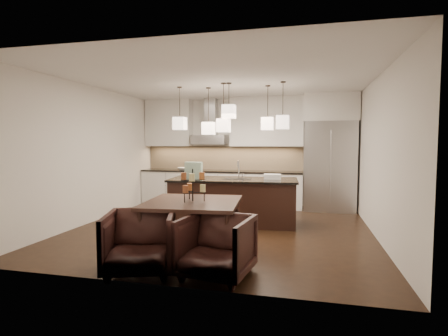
% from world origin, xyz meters
% --- Properties ---
extents(floor, '(5.50, 5.50, 0.02)m').
position_xyz_m(floor, '(0.00, 0.00, -0.01)').
color(floor, black).
rests_on(floor, ground).
extents(ceiling, '(5.50, 5.50, 0.02)m').
position_xyz_m(ceiling, '(0.00, 0.00, 2.81)').
color(ceiling, white).
rests_on(ceiling, wall_back).
extents(wall_back, '(5.50, 0.02, 2.80)m').
position_xyz_m(wall_back, '(0.00, 2.76, 1.40)').
color(wall_back, silver).
rests_on(wall_back, ground).
extents(wall_front, '(5.50, 0.02, 2.80)m').
position_xyz_m(wall_front, '(0.00, -2.76, 1.40)').
color(wall_front, silver).
rests_on(wall_front, ground).
extents(wall_left, '(0.02, 5.50, 2.80)m').
position_xyz_m(wall_left, '(-2.76, 0.00, 1.40)').
color(wall_left, silver).
rests_on(wall_left, ground).
extents(wall_right, '(0.02, 5.50, 2.80)m').
position_xyz_m(wall_right, '(2.76, 0.00, 1.40)').
color(wall_right, silver).
rests_on(wall_right, ground).
extents(refrigerator, '(1.20, 0.72, 2.15)m').
position_xyz_m(refrigerator, '(2.10, 2.38, 1.07)').
color(refrigerator, '#B7B7BA').
rests_on(refrigerator, floor).
extents(fridge_panel, '(1.26, 0.72, 0.65)m').
position_xyz_m(fridge_panel, '(2.10, 2.38, 2.47)').
color(fridge_panel, silver).
rests_on(fridge_panel, refrigerator).
extents(lower_cabinets, '(4.21, 0.62, 0.88)m').
position_xyz_m(lower_cabinets, '(-0.62, 2.43, 0.44)').
color(lower_cabinets, silver).
rests_on(lower_cabinets, floor).
extents(countertop, '(4.21, 0.66, 0.04)m').
position_xyz_m(countertop, '(-0.62, 2.43, 0.90)').
color(countertop, black).
rests_on(countertop, lower_cabinets).
extents(backsplash, '(4.21, 0.02, 0.63)m').
position_xyz_m(backsplash, '(-0.62, 2.73, 1.24)').
color(backsplash, '#CFB58E').
rests_on(backsplash, countertop).
extents(upper_cab_left, '(1.25, 0.35, 1.25)m').
position_xyz_m(upper_cab_left, '(-2.10, 2.57, 2.17)').
color(upper_cab_left, silver).
rests_on(upper_cab_left, wall_back).
extents(upper_cab_right, '(1.85, 0.35, 1.25)m').
position_xyz_m(upper_cab_right, '(0.55, 2.57, 2.17)').
color(upper_cab_right, silver).
rests_on(upper_cab_right, wall_back).
extents(hood_canopy, '(0.90, 0.52, 0.24)m').
position_xyz_m(hood_canopy, '(-0.93, 2.48, 1.72)').
color(hood_canopy, '#B7B7BA').
rests_on(hood_canopy, wall_back).
extents(hood_chimney, '(0.30, 0.28, 0.96)m').
position_xyz_m(hood_chimney, '(-0.93, 2.59, 2.32)').
color(hood_chimney, '#B7B7BA').
rests_on(hood_chimney, hood_canopy).
extents(fruit_bowl, '(0.31, 0.31, 0.06)m').
position_xyz_m(fruit_bowl, '(-1.66, 2.38, 0.95)').
color(fruit_bowl, silver).
rests_on(fruit_bowl, countertop).
extents(island_body, '(2.54, 1.16, 0.87)m').
position_xyz_m(island_body, '(0.12, 0.52, 0.44)').
color(island_body, black).
rests_on(island_body, floor).
extents(island_top, '(2.62, 1.24, 0.04)m').
position_xyz_m(island_top, '(0.12, 0.52, 0.89)').
color(island_top, black).
rests_on(island_top, island_body).
extents(faucet, '(0.11, 0.24, 0.38)m').
position_xyz_m(faucet, '(0.21, 0.63, 1.10)').
color(faucet, silver).
rests_on(faucet, island_top).
extents(tote_bag, '(0.35, 0.20, 0.34)m').
position_xyz_m(tote_bag, '(-0.68, 0.37, 1.08)').
color(tote_bag, '#174522').
rests_on(tote_bag, island_top).
extents(food_container, '(0.35, 0.26, 0.10)m').
position_xyz_m(food_container, '(0.90, 0.64, 0.96)').
color(food_container, silver).
rests_on(food_container, island_top).
extents(dining_table, '(1.45, 1.45, 0.80)m').
position_xyz_m(dining_table, '(-0.04, -1.60, 0.40)').
color(dining_table, black).
rests_on(dining_table, floor).
extents(candelabra, '(0.42, 0.42, 0.47)m').
position_xyz_m(candelabra, '(-0.04, -1.60, 1.03)').
color(candelabra, black).
rests_on(candelabra, dining_table).
extents(candle_a, '(0.09, 0.09, 0.11)m').
position_xyz_m(candle_a, '(0.11, -1.59, 0.98)').
color(candle_a, '#E9E290').
rests_on(candle_a, candelabra).
extents(candle_b, '(0.09, 0.09, 0.11)m').
position_xyz_m(candle_b, '(-0.12, -1.48, 0.98)').
color(candle_b, '#BD6630').
rests_on(candle_b, candelabra).
extents(candle_c, '(0.09, 0.09, 0.11)m').
position_xyz_m(candle_c, '(-0.10, -1.74, 0.98)').
color(candle_c, brown).
rests_on(candle_c, candelabra).
extents(candle_d, '(0.09, 0.09, 0.11)m').
position_xyz_m(candle_d, '(0.07, -1.50, 1.15)').
color(candle_d, '#BD6630').
rests_on(candle_d, candelabra).
extents(candle_e, '(0.09, 0.09, 0.11)m').
position_xyz_m(candle_e, '(-0.18, -1.60, 1.15)').
color(candle_e, brown).
rests_on(candle_e, candelabra).
extents(candle_f, '(0.09, 0.09, 0.11)m').
position_xyz_m(candle_f, '(-0.00, -1.74, 1.15)').
color(candle_f, '#E9E290').
rests_on(candle_f, candelabra).
extents(armchair_left, '(1.06, 1.08, 0.79)m').
position_xyz_m(armchair_left, '(-0.46, -2.44, 0.39)').
color(armchair_left, black).
rests_on(armchair_left, floor).
extents(armchair_right, '(0.92, 0.94, 0.76)m').
position_xyz_m(armchair_right, '(0.51, -2.35, 0.38)').
color(armchair_right, black).
rests_on(armchair_right, floor).
extents(pendant_a, '(0.24, 0.24, 0.26)m').
position_xyz_m(pendant_a, '(-1.04, 0.56, 2.04)').
color(pendant_a, beige).
rests_on(pendant_a, ceiling).
extents(pendant_b, '(0.24, 0.24, 0.26)m').
position_xyz_m(pendant_b, '(-0.48, 0.79, 1.94)').
color(pendant_b, beige).
rests_on(pendant_b, ceiling).
extents(pendant_c, '(0.24, 0.24, 0.26)m').
position_xyz_m(pendant_c, '(0.07, 0.32, 2.24)').
color(pendant_c, beige).
rests_on(pendant_c, ceiling).
extents(pendant_d, '(0.24, 0.24, 0.26)m').
position_xyz_m(pendant_d, '(0.77, 0.80, 2.03)').
color(pendant_d, beige).
rests_on(pendant_d, ceiling).
extents(pendant_e, '(0.24, 0.24, 0.26)m').
position_xyz_m(pendant_e, '(1.10, 0.43, 2.03)').
color(pendant_e, beige).
rests_on(pendant_e, ceiling).
extents(pendant_f, '(0.24, 0.24, 0.26)m').
position_xyz_m(pendant_f, '(-0.04, 0.31, 1.98)').
color(pendant_f, beige).
rests_on(pendant_f, ceiling).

